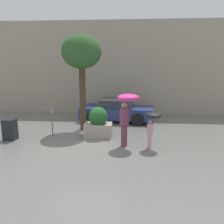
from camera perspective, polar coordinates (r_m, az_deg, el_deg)
The scene contains 9 objects.
ground_plane at distance 8.87m, azimuth -6.81°, elevation -8.67°, with size 40.00×40.00×0.00m, color slate.
building_facade at distance 14.75m, azimuth -2.29°, elevation 11.38°, with size 18.00×0.30×6.00m.
planter_box at distance 9.73m, azimuth -3.62°, elevation -2.87°, with size 1.22×0.85×1.35m.
person_adult at distance 8.42m, azimuth 3.83°, elevation 0.97°, with size 0.85×0.85×2.06m.
person_child at distance 8.39m, azimuth 10.46°, elevation -2.21°, with size 0.65×0.65×1.40m.
parked_car_near at distance 12.69m, azimuth 1.31°, elevation 0.42°, with size 4.28×2.40×1.27m.
street_tree at distance 10.76m, azimuth -7.96°, elevation 14.80°, with size 1.89×1.89×4.59m.
parking_meter at distance 10.11m, azimuth -15.44°, elevation -1.13°, with size 0.14×0.14×1.26m.
newspaper_box at distance 10.33m, azimuth -25.10°, elevation -4.17°, with size 0.50×0.44×0.90m.
Camera 1 is at (1.62, -8.16, 3.07)m, focal length 35.00 mm.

